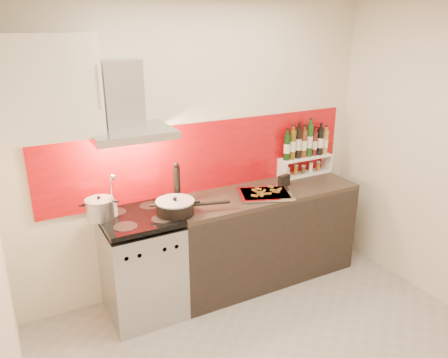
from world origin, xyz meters
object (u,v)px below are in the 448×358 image
saute_pan (176,207)px  baking_tray (265,194)px  counter (263,235)px  range_stove (142,266)px  pepper_mill (177,184)px  stock_pot (100,209)px

saute_pan → baking_tray: bearing=0.1°
counter → range_stove: bearing=-179.8°
saute_pan → baking_tray: saute_pan is taller
saute_pan → pepper_mill: pepper_mill is taller
stock_pot → pepper_mill: size_ratio=0.60×
stock_pot → saute_pan: stock_pot is taller
counter → saute_pan: (-0.91, -0.10, 0.52)m
counter → saute_pan: saute_pan is taller
pepper_mill → saute_pan: bearing=-115.3°
stock_pot → baking_tray: size_ratio=0.39×
pepper_mill → stock_pot: bearing=-178.6°
range_stove → pepper_mill: size_ratio=2.45×
pepper_mill → baking_tray: bearing=-14.5°
counter → saute_pan: 1.05m
counter → pepper_mill: 1.04m
range_stove → stock_pot: 0.63m
pepper_mill → baking_tray: 0.81m
pepper_mill → baking_tray: (0.77, -0.20, -0.16)m
stock_pot → counter: bearing=-3.4°
counter → stock_pot: size_ratio=8.09×
range_stove → saute_pan: 0.60m
saute_pan → pepper_mill: 0.25m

